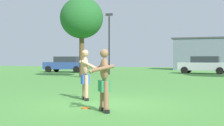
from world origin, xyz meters
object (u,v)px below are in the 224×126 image
at_px(player_in_green, 104,79).
at_px(car_blue_mid_lot, 66,64).
at_px(frisbee, 86,108).
at_px(car_silver_near_post, 204,65).
at_px(player_with_cap, 85,72).
at_px(lamp_post, 109,37).
at_px(tree_right_field, 82,18).

relative_size(player_in_green, car_blue_mid_lot, 0.37).
relative_size(frisbee, car_blue_mid_lot, 0.06).
xyz_separation_m(frisbee, car_silver_near_post, (2.62, 21.00, 0.81)).
height_order(player_with_cap, car_silver_near_post, player_with_cap).
relative_size(lamp_post, tree_right_field, 0.89).
height_order(player_with_cap, tree_right_field, tree_right_field).
bearing_deg(frisbee, lamp_post, 106.66).
distance_m(player_in_green, tree_right_field, 15.09).
height_order(player_with_cap, frisbee, player_with_cap).
xyz_separation_m(frisbee, car_blue_mid_lot, (-10.62, 19.87, 0.81)).
bearing_deg(car_silver_near_post, player_in_green, -95.29).
bearing_deg(car_blue_mid_lot, tree_right_field, -55.66).
bearing_deg(car_blue_mid_lot, frisbee, -61.88).
xyz_separation_m(player_in_green, car_silver_near_post, (1.98, 21.33, -0.02)).
height_order(frisbee, tree_right_field, tree_right_field).
relative_size(frisbee, lamp_post, 0.05).
height_order(car_blue_mid_lot, tree_right_field, tree_right_field).
bearing_deg(player_with_cap, lamp_post, 105.92).
bearing_deg(player_with_cap, player_in_green, -54.98).
height_order(player_in_green, tree_right_field, tree_right_field).
bearing_deg(player_in_green, frisbee, 153.44).
bearing_deg(player_in_green, lamp_post, 108.33).
bearing_deg(car_silver_near_post, frisbee, -97.12).
bearing_deg(lamp_post, car_blue_mid_lot, 152.47).
relative_size(frisbee, tree_right_field, 0.04).
bearing_deg(frisbee, car_blue_mid_lot, 118.12).
bearing_deg(lamp_post, frisbee, -73.34).
bearing_deg(player_in_green, car_blue_mid_lot, 119.16).
distance_m(lamp_post, tree_right_field, 4.34).
xyz_separation_m(frisbee, tree_right_field, (-5.82, 12.85, 4.33)).
xyz_separation_m(player_with_cap, player_in_green, (1.34, -1.92, -0.06)).
bearing_deg(player_with_cap, car_silver_near_post, 80.30).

